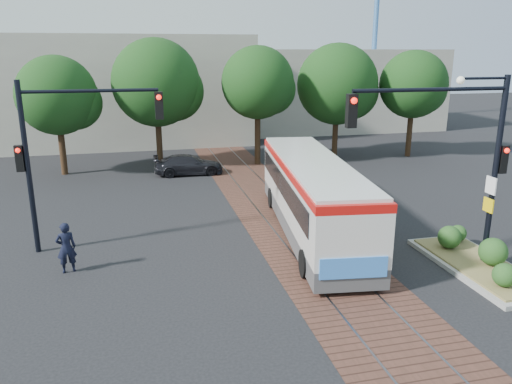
# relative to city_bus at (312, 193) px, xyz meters

# --- Properties ---
(ground) EXTENTS (120.00, 120.00, 0.00)m
(ground) POSITION_rel_city_bus_xyz_m (-0.62, -3.57, -1.62)
(ground) COLOR black
(ground) RESTS_ON ground
(trackbed) EXTENTS (3.60, 40.00, 0.02)m
(trackbed) POSITION_rel_city_bus_xyz_m (-0.62, 0.43, -1.62)
(trackbed) COLOR #512F25
(trackbed) RESTS_ON ground
(tree_row) EXTENTS (26.40, 5.60, 7.67)m
(tree_row) POSITION_rel_city_bus_xyz_m (0.59, 12.85, 3.23)
(tree_row) COLOR #382314
(tree_row) RESTS_ON ground
(warehouses) EXTENTS (40.00, 13.00, 8.00)m
(warehouses) POSITION_rel_city_bus_xyz_m (-1.15, 25.18, 2.19)
(warehouses) COLOR #ADA899
(warehouses) RESTS_ON ground
(crane) EXTENTS (8.00, 0.50, 18.00)m
(crane) POSITION_rel_city_bus_xyz_m (17.38, 30.43, 9.26)
(crane) COLOR #3F72B2
(crane) RESTS_ON ground
(city_bus) EXTENTS (3.65, 11.08, 2.91)m
(city_bus) POSITION_rel_city_bus_xyz_m (0.00, 0.00, 0.00)
(city_bus) COLOR #434345
(city_bus) RESTS_ON ground
(traffic_island) EXTENTS (2.20, 5.20, 1.13)m
(traffic_island) POSITION_rel_city_bus_xyz_m (4.20, -4.46, -1.29)
(traffic_island) COLOR gray
(traffic_island) RESTS_ON ground
(signal_pole_main) EXTENTS (5.49, 0.46, 6.00)m
(signal_pole_main) POSITION_rel_city_bus_xyz_m (3.24, -4.37, 2.53)
(signal_pole_main) COLOR black
(signal_pole_main) RESTS_ON ground
(signal_pole_left) EXTENTS (4.99, 0.34, 6.00)m
(signal_pole_left) POSITION_rel_city_bus_xyz_m (-8.99, 0.43, 2.24)
(signal_pole_left) COLOR black
(signal_pole_left) RESTS_ON ground
(officer) EXTENTS (0.69, 0.53, 1.68)m
(officer) POSITION_rel_city_bus_xyz_m (-8.87, -1.61, -0.78)
(officer) COLOR black
(officer) RESTS_ON ground
(parked_car) EXTENTS (3.98, 1.70, 1.14)m
(parked_car) POSITION_rel_city_bus_xyz_m (-3.64, 10.73, -1.05)
(parked_car) COLOR black
(parked_car) RESTS_ON ground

